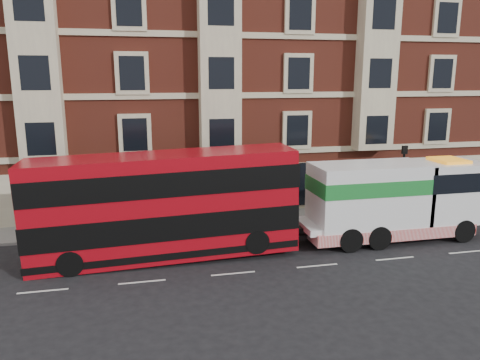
% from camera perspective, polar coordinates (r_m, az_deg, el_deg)
% --- Properties ---
extents(ground, '(120.00, 120.00, 0.00)m').
position_cam_1_polar(ground, '(21.33, -0.83, -11.34)').
color(ground, black).
rests_on(ground, ground).
extents(sidewalk, '(90.00, 3.00, 0.15)m').
position_cam_1_polar(sidewalk, '(28.22, -3.98, -5.14)').
color(sidewalk, slate).
rests_on(sidewalk, ground).
extents(victorian_terrace, '(45.00, 12.00, 20.40)m').
position_cam_1_polar(victorian_terrace, '(34.42, -5.36, 14.88)').
color(victorian_terrace, maroon).
rests_on(victorian_terrace, ground).
extents(lamp_post_west, '(0.35, 0.15, 4.35)m').
position_cam_1_polar(lamp_post_west, '(26.06, -16.77, -1.21)').
color(lamp_post_west, black).
rests_on(lamp_post_west, sidewalk).
extents(lamp_post_east, '(0.35, 0.15, 4.35)m').
position_cam_1_polar(lamp_post_east, '(30.51, 19.22, 0.57)').
color(lamp_post_east, black).
rests_on(lamp_post_east, sidewalk).
extents(double_decker_bus, '(12.57, 2.89, 5.09)m').
position_cam_1_polar(double_decker_bus, '(22.55, -9.24, -2.89)').
color(double_decker_bus, '#A50913').
rests_on(double_decker_bus, ground).
extents(tow_truck, '(10.07, 2.97, 4.19)m').
position_cam_1_polar(tow_truck, '(26.24, 18.12, -2.24)').
color(tow_truck, white).
rests_on(tow_truck, ground).
extents(pedestrian, '(0.67, 0.62, 1.54)m').
position_cam_1_polar(pedestrian, '(28.65, -23.68, -4.17)').
color(pedestrian, '#1F1A34').
rests_on(pedestrian, sidewalk).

